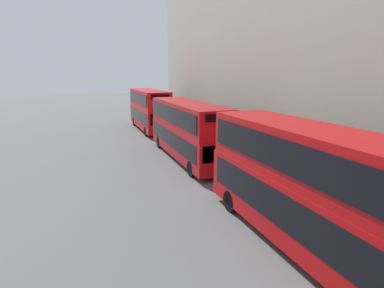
{
  "coord_description": "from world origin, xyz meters",
  "views": [
    {
      "loc": [
        -5.74,
        -1.75,
        6.22
      ],
      "look_at": [
        0.48,
        14.7,
        2.07
      ],
      "focal_mm": 28.0,
      "sensor_mm": 36.0,
      "label": 1
    }
  ],
  "objects_px": {
    "bus_second_in_queue": "(187,128)",
    "bus_leading": "(310,185)",
    "pedestrian": "(243,158)",
    "bus_third_in_queue": "(149,108)"
  },
  "relations": [
    {
      "from": "bus_leading",
      "to": "bus_second_in_queue",
      "type": "distance_m",
      "value": 12.66
    },
    {
      "from": "bus_second_in_queue",
      "to": "pedestrian",
      "type": "xyz_separation_m",
      "value": [
        2.55,
        -3.83,
        -1.51
      ]
    },
    {
      "from": "bus_second_in_queue",
      "to": "bus_leading",
      "type": "bearing_deg",
      "value": -90.0
    },
    {
      "from": "bus_leading",
      "to": "bus_third_in_queue",
      "type": "xyz_separation_m",
      "value": [
        0.0,
        25.17,
        -0.0
      ]
    },
    {
      "from": "bus_leading",
      "to": "bus_third_in_queue",
      "type": "distance_m",
      "value": 25.17
    },
    {
      "from": "pedestrian",
      "to": "bus_second_in_queue",
      "type": "bearing_deg",
      "value": 123.66
    },
    {
      "from": "bus_third_in_queue",
      "to": "bus_second_in_queue",
      "type": "bearing_deg",
      "value": -90.0
    },
    {
      "from": "pedestrian",
      "to": "bus_leading",
      "type": "bearing_deg",
      "value": -106.09
    },
    {
      "from": "bus_leading",
      "to": "pedestrian",
      "type": "xyz_separation_m",
      "value": [
        2.55,
        8.83,
        -1.65
      ]
    },
    {
      "from": "bus_leading",
      "to": "bus_third_in_queue",
      "type": "height_order",
      "value": "same"
    }
  ]
}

